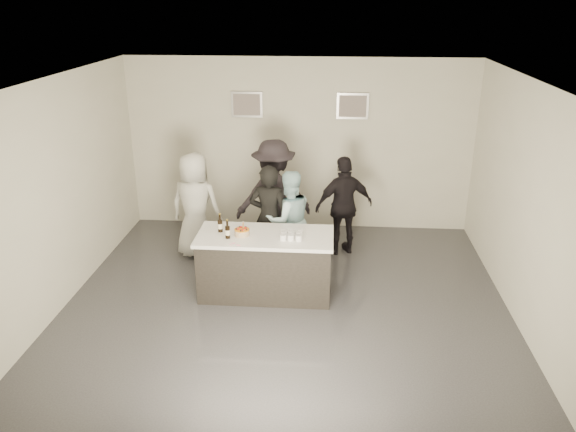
% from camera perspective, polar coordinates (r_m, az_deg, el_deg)
% --- Properties ---
extents(floor, '(6.00, 6.00, 0.00)m').
position_cam_1_polar(floor, '(7.67, -0.30, -9.40)').
color(floor, '#3D3D42').
rests_on(floor, ground).
extents(ceiling, '(6.00, 6.00, 0.00)m').
position_cam_1_polar(ceiling, '(6.65, -0.35, 13.37)').
color(ceiling, white).
extents(wall_back, '(6.00, 0.04, 3.00)m').
position_cam_1_polar(wall_back, '(9.88, 1.14, 7.22)').
color(wall_back, beige).
rests_on(wall_back, ground).
extents(wall_front, '(6.00, 0.04, 3.00)m').
position_cam_1_polar(wall_front, '(4.35, -3.70, -12.69)').
color(wall_front, beige).
rests_on(wall_front, ground).
extents(wall_left, '(0.04, 6.00, 3.00)m').
position_cam_1_polar(wall_left, '(7.85, -22.72, 1.67)').
color(wall_left, beige).
rests_on(wall_left, ground).
extents(wall_right, '(0.04, 6.00, 3.00)m').
position_cam_1_polar(wall_right, '(7.41, 23.46, 0.43)').
color(wall_right, beige).
rests_on(wall_right, ground).
extents(picture_left, '(0.54, 0.04, 0.44)m').
position_cam_1_polar(picture_left, '(9.79, -4.20, 11.23)').
color(picture_left, '#B2B2B7').
rests_on(picture_left, wall_back).
extents(picture_right, '(0.54, 0.04, 0.44)m').
position_cam_1_polar(picture_right, '(9.69, 6.58, 11.04)').
color(picture_right, '#B2B2B7').
rests_on(picture_right, wall_back).
extents(bar_counter, '(1.86, 0.86, 0.90)m').
position_cam_1_polar(bar_counter, '(7.84, -2.29, -4.93)').
color(bar_counter, white).
rests_on(bar_counter, ground).
extents(cake, '(0.21, 0.21, 0.08)m').
position_cam_1_polar(cake, '(7.65, -4.70, -1.69)').
color(cake, orange).
rests_on(cake, bar_counter).
extents(beer_bottle_a, '(0.07, 0.07, 0.26)m').
position_cam_1_polar(beer_bottle_a, '(7.75, -6.92, -0.71)').
color(beer_bottle_a, black).
rests_on(beer_bottle_a, bar_counter).
extents(beer_bottle_b, '(0.07, 0.07, 0.26)m').
position_cam_1_polar(beer_bottle_b, '(7.54, -6.17, -1.34)').
color(beer_bottle_b, black).
rests_on(beer_bottle_b, bar_counter).
extents(tumbler_cluster, '(0.30, 0.30, 0.08)m').
position_cam_1_polar(tumbler_cluster, '(7.56, 0.35, -1.89)').
color(tumbler_cluster, gold).
rests_on(tumbler_cluster, bar_counter).
extents(candles, '(0.24, 0.08, 0.01)m').
position_cam_1_polar(candles, '(7.39, -5.23, -2.87)').
color(candles, pink).
rests_on(candles, bar_counter).
extents(person_main_black, '(0.64, 0.46, 1.65)m').
position_cam_1_polar(person_main_black, '(8.42, -1.94, -0.21)').
color(person_main_black, black).
rests_on(person_main_black, ground).
extents(person_main_blue, '(0.93, 0.84, 1.55)m').
position_cam_1_polar(person_main_blue, '(8.47, 0.08, -0.43)').
color(person_main_blue, '#B4E1EB').
rests_on(person_main_blue, ground).
extents(person_guest_left, '(0.92, 0.69, 1.71)m').
position_cam_1_polar(person_guest_left, '(8.96, -9.38, 1.06)').
color(person_guest_left, silver).
rests_on(person_guest_left, ground).
extents(person_guest_right, '(1.03, 0.69, 1.62)m').
position_cam_1_polar(person_guest_right, '(8.99, 5.72, 1.03)').
color(person_guest_right, black).
rests_on(person_guest_right, ground).
extents(person_guest_back, '(1.35, 0.98, 1.87)m').
position_cam_1_polar(person_guest_back, '(8.97, -1.46, 1.94)').
color(person_guest_back, black).
rests_on(person_guest_back, ground).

